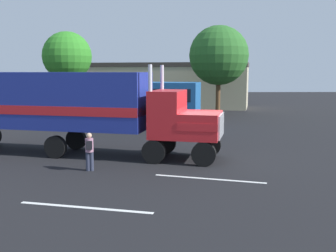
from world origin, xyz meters
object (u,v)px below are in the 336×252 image
person_bystander (89,150)px  tree_left (219,56)px  parked_bus (126,100)px  semi_truck (67,105)px  tree_center (67,56)px

person_bystander → tree_left: bearing=67.7°
parked_bus → semi_truck: bearing=-102.7°
parked_bus → tree_left: bearing=44.1°
person_bystander → parked_bus: (0.40, 12.95, 1.17)m
person_bystander → tree_center: 24.15m
person_bystander → tree_left: tree_left is taller
semi_truck → parked_bus: bearing=77.3°
semi_truck → person_bystander: size_ratio=8.79×
semi_truck → tree_center: 20.08m
semi_truck → parked_bus: semi_truck is taller
tree_center → person_bystander: bearing=-74.9°
tree_left → parked_bus: bearing=-135.9°
parked_bus → tree_left: 11.88m
parked_bus → tree_left: size_ratio=1.33×
semi_truck → parked_bus: 9.67m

